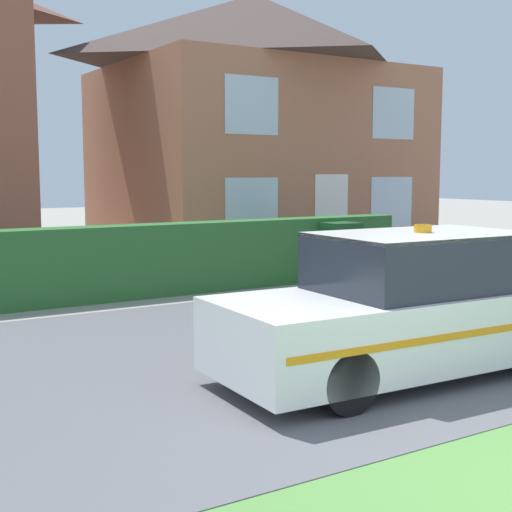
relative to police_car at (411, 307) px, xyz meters
The scene contains 5 objects.
road_strip 2.19m from the police_car, 124.20° to the left, with size 28.00×6.60×0.01m, color #5B5B60.
garden_hedge 5.98m from the police_car, 90.49° to the left, with size 9.98×0.58×1.26m, color #2D662D.
police_car is the anchor object (origin of this frame).
house_right 13.18m from the police_car, 65.56° to the left, with size 8.12×6.88×7.00m.
wheelie_bin 6.33m from the police_car, 58.33° to the left, with size 0.69×0.70×1.18m.
Camera 1 is at (-4.16, -2.85, 2.15)m, focal length 50.00 mm.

